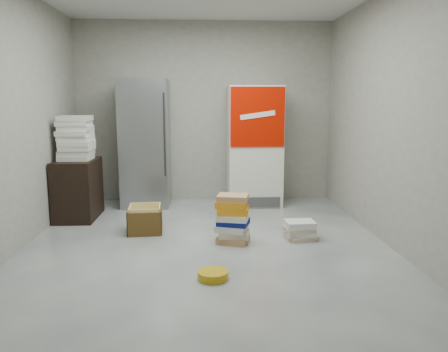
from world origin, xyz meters
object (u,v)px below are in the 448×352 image
steel_fridge (145,143)px  wood_shelf (78,189)px  coke_cooler (254,146)px  cardboard_box (145,221)px  phonebook_stack_main (233,219)px

steel_fridge → wood_shelf: bearing=-138.7°
coke_cooler → cardboard_box: 2.21m
steel_fridge → coke_cooler: steel_fridge is taller
steel_fridge → coke_cooler: bearing=-0.2°
phonebook_stack_main → cardboard_box: size_ratio=1.28×
steel_fridge → phonebook_stack_main: bearing=-58.1°
coke_cooler → phonebook_stack_main: bearing=-103.6°
steel_fridge → coke_cooler: 1.65m
steel_fridge → cardboard_box: steel_fridge is taller
phonebook_stack_main → coke_cooler: bearing=90.3°
steel_fridge → coke_cooler: (1.65, -0.01, -0.05)m
phonebook_stack_main → wood_shelf: bearing=163.7°
wood_shelf → cardboard_box: wood_shelf is taller
coke_cooler → cardboard_box: (-1.49, -1.43, -0.77)m
steel_fridge → wood_shelf: size_ratio=2.37×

